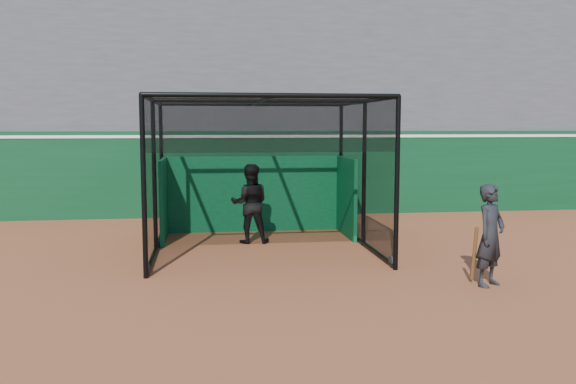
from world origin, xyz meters
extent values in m
plane|color=brown|center=(0.00, 0.00, 0.00)|extent=(120.00, 120.00, 0.00)
cube|color=#0A391B|center=(0.00, 8.50, 1.25)|extent=(50.00, 0.45, 2.50)
cube|color=white|center=(0.00, 8.50, 2.35)|extent=(50.00, 0.50, 0.08)
cube|color=#4C4C4F|center=(0.00, 12.38, 3.88)|extent=(50.00, 7.85, 7.75)
cube|color=#085329|center=(0.21, 5.74, 0.95)|extent=(4.42, 0.10, 1.90)
cylinder|color=black|center=(-2.06, 1.43, 0.11)|extent=(0.08, 0.22, 0.22)
cylinder|color=black|center=(2.48, 1.43, 0.11)|extent=(0.08, 0.22, 0.22)
cylinder|color=black|center=(-2.06, 5.66, 0.11)|extent=(0.08, 0.22, 0.22)
cylinder|color=black|center=(2.48, 5.66, 0.11)|extent=(0.08, 0.22, 0.22)
imported|color=black|center=(0.00, 4.22, 0.90)|extent=(0.91, 0.73, 1.80)
imported|color=black|center=(3.68, -0.08, 0.85)|extent=(0.74, 0.69, 1.71)
cylinder|color=#593819|center=(3.43, -0.03, 0.55)|extent=(0.15, 0.37, 0.97)
camera|label=1|loc=(-1.03, -9.49, 2.68)|focal=38.00mm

